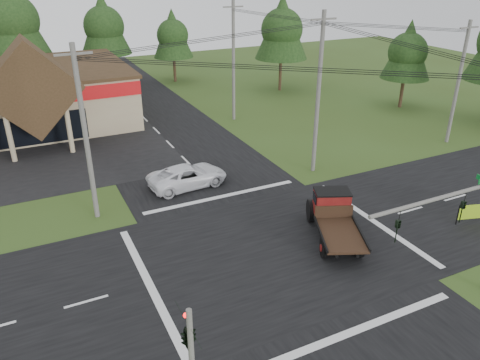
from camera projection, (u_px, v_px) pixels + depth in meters
ground at (273, 249)px, 25.71m from camera, size 120.00×120.00×0.00m
road_ns at (273, 249)px, 25.70m from camera, size 12.00×120.00×0.02m
road_ew at (273, 249)px, 25.70m from camera, size 120.00×12.00×0.02m
traffic_signal_corner at (188, 328)px, 15.28m from camera, size 0.53×2.48×4.40m
utility_pole_nw at (85, 134)px, 26.75m from camera, size 2.00×0.30×10.50m
utility_pole_ne at (318, 94)px, 32.88m from camera, size 2.00×0.30×11.50m
utility_pole_far at (458, 82)px, 38.71m from camera, size 2.00×0.30×10.20m
utility_pole_n at (233, 61)px, 44.33m from camera, size 2.00×0.30×11.20m
tree_row_c at (12, 17)px, 51.37m from camera, size 7.28×7.28×13.13m
tree_row_d at (104, 24)px, 56.72m from camera, size 6.16×6.16×11.11m
tree_row_e at (173, 34)px, 58.84m from camera, size 5.04×5.04×9.09m
tree_side_ne at (282, 27)px, 54.10m from camera, size 6.16×6.16×11.11m
tree_side_e_near at (408, 50)px, 48.09m from camera, size 5.04×5.04×9.09m
antique_flatbed_truck at (336, 220)px, 26.16m from camera, size 4.48×6.40×2.50m
white_pickup at (188, 176)px, 32.60m from camera, size 5.74×3.00×1.54m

